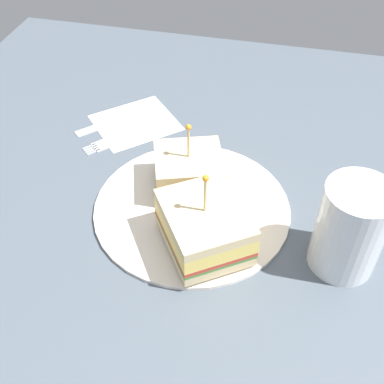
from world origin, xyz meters
TOP-DOWN VIEW (x-y plane):
  - ground_plane at (0.00, 0.00)cm, footprint 91.45×91.45cm
  - plate at (0.00, 0.00)cm, footprint 24.30×24.30cm
  - sandwich_half_front at (-2.76, 5.71)cm, footprint 12.56×13.03cm
  - sandwich_half_back at (1.29, -3.64)cm, footprint 10.38×9.96cm
  - drink_glass at (-18.04, 4.01)cm, footprint 7.33×7.33cm
  - napkin at (12.56, -15.67)cm, footprint 15.50×15.43cm
  - fork at (13.91, -11.10)cm, footprint 9.79×10.76cm
  - knife at (16.31, -14.72)cm, footprint 9.38×9.70cm

SIDE VIEW (x-z plane):
  - ground_plane at x=0.00cm, z-range -2.00..0.00cm
  - napkin at x=12.56cm, z-range 0.00..0.15cm
  - fork at x=13.91cm, z-range 0.00..0.35cm
  - knife at x=16.31cm, z-range 0.00..0.35cm
  - plate at x=0.00cm, z-range 0.00..0.96cm
  - sandwich_half_back at x=1.29cm, z-range -1.42..7.74cm
  - sandwich_half_front at x=-2.76cm, z-range -1.52..8.74cm
  - drink_glass at x=-18.04cm, z-range -0.35..10.53cm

